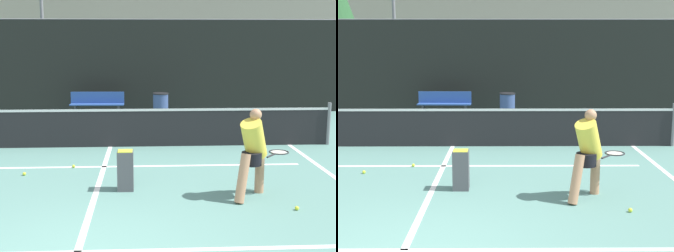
% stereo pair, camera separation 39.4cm
% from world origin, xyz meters
% --- Properties ---
extents(court_baseline_near, '(11.00, 0.10, 0.01)m').
position_xyz_m(court_baseline_near, '(0.00, 0.40, 0.00)').
color(court_baseline_near, white).
rests_on(court_baseline_near, ground).
extents(court_service_line, '(8.25, 0.10, 0.01)m').
position_xyz_m(court_service_line, '(0.00, 4.43, 0.00)').
color(court_service_line, white).
rests_on(court_service_line, ground).
extents(court_center_mark, '(0.10, 5.91, 0.01)m').
position_xyz_m(court_center_mark, '(0.00, 3.35, 0.00)').
color(court_center_mark, white).
rests_on(court_center_mark, ground).
extents(net, '(11.09, 0.09, 1.07)m').
position_xyz_m(net, '(0.00, 6.31, 0.51)').
color(net, slate).
rests_on(net, ground).
extents(fence_back, '(24.00, 0.06, 3.37)m').
position_xyz_m(fence_back, '(0.00, 11.91, 1.68)').
color(fence_back, black).
rests_on(fence_back, ground).
extents(player_practicing, '(1.13, 0.89, 1.50)m').
position_xyz_m(player_practicing, '(2.66, 2.40, 0.80)').
color(player_practicing, tan).
rests_on(player_practicing, ground).
extents(tennis_ball_scattered_0, '(0.07, 0.07, 0.07)m').
position_xyz_m(tennis_ball_scattered_0, '(-1.51, 3.87, 0.03)').
color(tennis_ball_scattered_0, '#D1E033').
rests_on(tennis_ball_scattered_0, ground).
extents(tennis_ball_scattered_3, '(0.07, 0.07, 0.07)m').
position_xyz_m(tennis_ball_scattered_3, '(3.20, 1.71, 0.03)').
color(tennis_ball_scattered_3, '#D1E033').
rests_on(tennis_ball_scattered_3, ground).
extents(tennis_ball_scattered_4, '(0.07, 0.07, 0.07)m').
position_xyz_m(tennis_ball_scattered_4, '(-0.62, 4.38, 0.03)').
color(tennis_ball_scattered_4, '#D1E033').
rests_on(tennis_ball_scattered_4, ground).
extents(ball_hopper, '(0.28, 0.28, 0.71)m').
position_xyz_m(ball_hopper, '(0.51, 2.87, 0.37)').
color(ball_hopper, '#4C4C51').
rests_on(ball_hopper, ground).
extents(courtside_bench, '(1.86, 0.44, 0.86)m').
position_xyz_m(courtside_bench, '(-0.77, 11.04, 0.48)').
color(courtside_bench, '#2D519E').
rests_on(courtside_bench, ground).
extents(trash_bin, '(0.54, 0.54, 0.85)m').
position_xyz_m(trash_bin, '(1.41, 10.75, 0.43)').
color(trash_bin, '#384C7F').
rests_on(trash_bin, ground).
extents(parked_car, '(1.85, 4.25, 1.53)m').
position_xyz_m(parked_car, '(3.95, 14.67, 0.65)').
color(parked_car, silver).
rests_on(parked_car, ground).
extents(building_far, '(36.00, 2.40, 5.45)m').
position_xyz_m(building_far, '(0.00, 28.28, 2.72)').
color(building_far, gray).
rests_on(building_far, ground).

